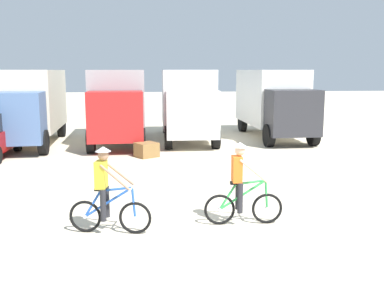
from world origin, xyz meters
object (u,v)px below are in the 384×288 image
object	(u,v)px
box_truck_grey_hauler	(117,102)
box_truck_avon_van	(188,101)
cyclist_orange_shirt	(107,193)
cyclist_cowboy_hat	(241,187)
box_truck_white_box	(274,100)
box_truck_cream_rv	(29,103)
supply_crate	(147,150)

from	to	relation	value
box_truck_grey_hauler	box_truck_avon_van	world-z (taller)	same
box_truck_grey_hauler	cyclist_orange_shirt	bearing A→B (deg)	-87.67
box_truck_grey_hauler	cyclist_cowboy_hat	bearing A→B (deg)	-73.95
box_truck_avon_van	box_truck_white_box	distance (m)	4.33
box_truck_grey_hauler	cyclist_orange_shirt	world-z (taller)	box_truck_grey_hauler
box_truck_cream_rv	box_truck_grey_hauler	world-z (taller)	same
cyclist_orange_shirt	cyclist_cowboy_hat	distance (m)	2.87
cyclist_orange_shirt	cyclist_cowboy_hat	size ratio (longest dim) A/B	1.00
box_truck_white_box	supply_crate	size ratio (longest dim) A/B	8.90
box_truck_avon_van	cyclist_cowboy_hat	xyz separation A→B (m)	(0.01, -12.16, -1.03)
box_truck_grey_hauler	box_truck_cream_rv	bearing A→B (deg)	-176.74
box_truck_grey_hauler	supply_crate	bearing A→B (deg)	-70.90
box_truck_avon_van	box_truck_white_box	xyz separation A→B (m)	(4.32, 0.19, 0.00)
box_truck_grey_hauler	box_truck_white_box	world-z (taller)	same
box_truck_cream_rv	box_truck_white_box	distance (m)	11.60
box_truck_white_box	supply_crate	bearing A→B (deg)	-144.42
box_truck_cream_rv	box_truck_grey_hauler	size ratio (longest dim) A/B	1.00
box_truck_cream_rv	cyclist_cowboy_hat	world-z (taller)	box_truck_cream_rv
box_truck_grey_hauler	cyclist_orange_shirt	size ratio (longest dim) A/B	3.75
box_truck_white_box	cyclist_orange_shirt	xyz separation A→B (m)	(-7.17, -12.58, -1.03)
box_truck_avon_van	box_truck_white_box	world-z (taller)	same
box_truck_avon_van	supply_crate	xyz separation A→B (m)	(-2.02, -4.35, -1.59)
cyclist_cowboy_hat	box_truck_grey_hauler	bearing A→B (deg)	106.05
box_truck_grey_hauler	cyclist_cowboy_hat	size ratio (longest dim) A/B	3.75
cyclist_cowboy_hat	supply_crate	world-z (taller)	cyclist_cowboy_hat
box_truck_white_box	cyclist_cowboy_hat	xyz separation A→B (m)	(-4.32, -12.35, -1.03)
cyclist_cowboy_hat	supply_crate	bearing A→B (deg)	104.54
box_truck_avon_van	box_truck_grey_hauler	bearing A→B (deg)	-170.57
box_truck_white_box	cyclist_cowboy_hat	size ratio (longest dim) A/B	3.73
box_truck_white_box	cyclist_orange_shirt	distance (m)	14.52
box_truck_grey_hauler	box_truck_avon_van	xyz separation A→B (m)	(3.33, 0.55, 0.00)
cyclist_orange_shirt	box_truck_grey_hauler	bearing A→B (deg)	92.33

